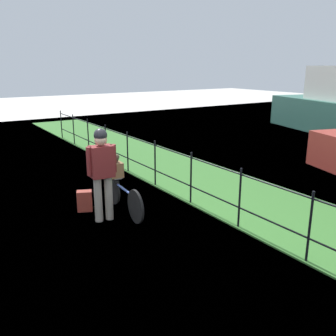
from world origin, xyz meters
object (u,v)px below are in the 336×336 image
Objects in this scene: backpack_on_paving at (85,201)px; mooring_bollard at (111,167)px; cyclist_person at (102,167)px; bicycle_main at (123,196)px; wooden_crate at (115,169)px; terrier_dog at (115,158)px.

mooring_bollard is (-1.92, 1.43, 0.01)m from backpack_on_paving.
bicycle_main is at bearing 107.05° from cyclist_person.
wooden_crate is 2.22m from mooring_bollard.
bicycle_main is 4.71× the size of wooden_crate.
bicycle_main is 0.83m from cyclist_person.
mooring_bollard is (-2.54, 1.30, -0.79)m from cyclist_person.
mooring_bollard is (-2.00, 0.81, -0.55)m from wooden_crate.
terrier_dog is 0.76× the size of mooring_bollard.
bicycle_main is 1.01× the size of cyclist_person.
bicycle_main is 0.75m from terrier_dog.
backpack_on_paving is at bearing -97.14° from wooden_crate.
bicycle_main is at bearing -19.28° from mooring_bollard.
cyclist_person is at bearing -27.11° from mooring_bollard.
cyclist_person is (0.51, -0.49, 0.02)m from terrier_dog.
cyclist_person reaches higher than terrier_dog.
wooden_crate is 0.22m from terrier_dog.
wooden_crate is at bearing 16.40° from backpack_on_paving.
bicycle_main is at bearing -15.10° from backpack_on_paving.
cyclist_person is at bearing -42.16° from wooden_crate.
terrier_dog reaches higher than bicycle_main.
cyclist_person reaches higher than wooden_crate.
terrier_dog is 0.71m from cyclist_person.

